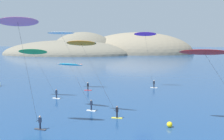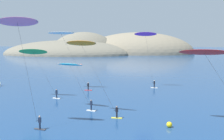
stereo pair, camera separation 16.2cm
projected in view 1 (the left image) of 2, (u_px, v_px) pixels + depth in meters
headland_island at (105, 54)px, 185.85m from camera, size 123.92×63.30×28.88m
kitesurfer_cyan at (72, 69)px, 42.85m from camera, size 6.57×2.90×7.16m
kitesurfer_orange at (85, 50)px, 38.90m from camera, size 8.23×2.64×10.66m
kitesurfer_red at (207, 57)px, 35.10m from camera, size 9.45×2.57×9.64m
kitesurfer_pink at (19, 29)px, 32.68m from camera, size 5.83×1.88×13.45m
kitesurfer_green at (34, 55)px, 50.52m from camera, size 7.87×1.81×9.03m
kitesurfer_white at (63, 37)px, 57.77m from camera, size 9.16×1.37×12.23m
kitesurfer_purple at (146, 39)px, 60.35m from camera, size 5.25×1.37×12.21m
marker_buoy at (170, 124)px, 34.55m from camera, size 0.70×0.70×0.70m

